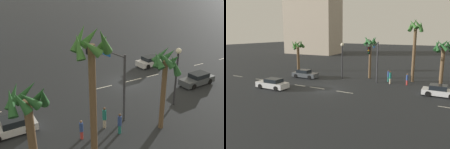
# 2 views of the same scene
# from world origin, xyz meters

# --- Properties ---
(ground_plane) EXTENTS (220.00, 220.00, 0.00)m
(ground_plane) POSITION_xyz_m (0.00, 0.00, 0.00)
(ground_plane) COLOR #232628
(lane_stripe_0) EXTENTS (2.47, 0.14, 0.01)m
(lane_stripe_0) POSITION_xyz_m (-18.00, 0.00, 0.01)
(lane_stripe_0) COLOR silver
(lane_stripe_0) RESTS_ON ground_plane
(lane_stripe_1) EXTENTS (1.83, 0.14, 0.01)m
(lane_stripe_1) POSITION_xyz_m (-12.45, 0.00, 0.01)
(lane_stripe_1) COLOR silver
(lane_stripe_1) RESTS_ON ground_plane
(lane_stripe_2) EXTENTS (1.89, 0.14, 0.01)m
(lane_stripe_2) POSITION_xyz_m (-4.23, 0.00, 0.01)
(lane_stripe_2) COLOR silver
(lane_stripe_2) RESTS_ON ground_plane
(lane_stripe_3) EXTENTS (2.42, 0.14, 0.01)m
(lane_stripe_3) POSITION_xyz_m (-1.28, 0.00, 0.01)
(lane_stripe_3) COLOR silver
(lane_stripe_3) RESTS_ON ground_plane
(lane_stripe_4) EXTENTS (2.36, 0.14, 0.01)m
(lane_stripe_4) POSITION_xyz_m (2.94, 0.00, 0.01)
(lane_stripe_4) COLOR silver
(lane_stripe_4) RESTS_ON ground_plane
(lane_stripe_5) EXTENTS (2.27, 0.14, 0.01)m
(lane_stripe_5) POSITION_xyz_m (14.92, 0.00, 0.01)
(lane_stripe_5) COLOR silver
(lane_stripe_5) RESTS_ON ground_plane
(car_0) EXTENTS (4.04, 2.00, 1.33)m
(car_0) POSITION_xyz_m (13.57, 4.06, 0.61)
(car_0) COLOR silver
(car_0) RESTS_ON ground_plane
(car_1) EXTENTS (4.50, 2.02, 1.37)m
(car_1) POSITION_xyz_m (-6.44, -3.07, 0.64)
(car_1) COLOR silver
(car_1) RESTS_ON ground_plane
(car_2) EXTENTS (4.45, 1.91, 1.34)m
(car_2) POSITION_xyz_m (-7.00, 4.71, 0.62)
(car_2) COLOR #474C51
(car_2) RESTS_ON ground_plane
(traffic_signal) EXTENTS (1.01, 5.80, 6.10)m
(traffic_signal) POSITION_xyz_m (4.96, 5.13, 4.19)
(traffic_signal) COLOR #38383D
(traffic_signal) RESTS_ON ground_plane
(streetlamp) EXTENTS (0.56, 0.56, 5.80)m
(streetlamp) POSITION_xyz_m (-1.20, 7.09, 4.10)
(streetlamp) COLOR #2D2D33
(streetlamp) RESTS_ON ground_plane
(pedestrian_0) EXTENTS (0.39, 0.39, 1.68)m
(pedestrian_0) POSITION_xyz_m (9.02, 7.74, 0.89)
(pedestrian_0) COLOR #BF3833
(pedestrian_0) RESTS_ON ground_plane
(pedestrian_1) EXTENTS (0.45, 0.45, 1.93)m
(pedestrian_1) POSITION_xyz_m (6.70, 7.25, 1.03)
(pedestrian_1) COLOR #B2A58C
(pedestrian_1) RESTS_ON ground_plane
(pedestrian_2) EXTENTS (0.43, 0.43, 1.82)m
(pedestrian_2) POSITION_xyz_m (6.05, 8.60, 0.97)
(pedestrian_2) COLOR #1E7266
(pedestrian_2) RESTS_ON ground_plane
(palm_tree_0) EXTENTS (2.49, 2.68, 6.03)m
(palm_tree_0) POSITION_xyz_m (-12.01, 9.13, 4.36)
(palm_tree_0) COLOR brown
(palm_tree_0) RESTS_ON ground_plane
(palm_tree_1) EXTENTS (2.40, 2.72, 9.55)m
(palm_tree_1) POSITION_xyz_m (9.25, 10.40, 6.90)
(palm_tree_1) COLOR brown
(palm_tree_1) RESTS_ON ground_plane
(palm_tree_2) EXTENTS (2.27, 2.53, 6.98)m
(palm_tree_2) POSITION_xyz_m (2.56, 9.63, 5.36)
(palm_tree_2) COLOR brown
(palm_tree_2) RESTS_ON ground_plane
(palm_tree_3) EXTENTS (2.72, 2.42, 6.60)m
(palm_tree_3) POSITION_xyz_m (13.21, 10.05, 4.84)
(palm_tree_3) COLOR brown
(palm_tree_3) RESTS_ON ground_plane
(building_0) EXTENTS (18.65, 11.37, 33.53)m
(building_0) POSITION_xyz_m (-30.66, 40.31, 16.77)
(building_0) COLOR #B2A38E
(building_0) RESTS_ON ground_plane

